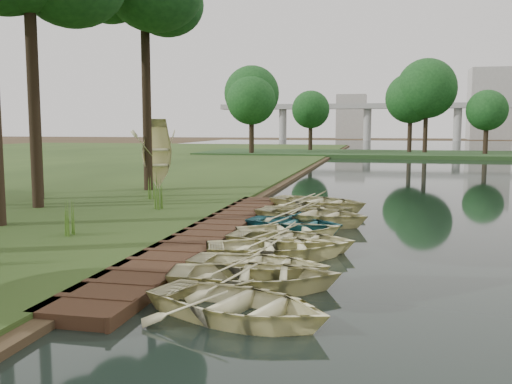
% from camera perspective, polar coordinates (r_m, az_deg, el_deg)
% --- Properties ---
extents(ground, '(300.00, 300.00, 0.00)m').
position_cam_1_polar(ground, '(16.90, 0.49, -4.98)').
color(ground, '#3D2F1D').
extents(boardwalk, '(1.60, 16.00, 0.30)m').
position_cam_1_polar(boardwalk, '(17.26, -4.73, -4.25)').
color(boardwalk, '#372215').
rests_on(boardwalk, ground).
extents(peninsula, '(50.00, 14.00, 0.45)m').
position_cam_1_polar(peninsula, '(66.43, 16.40, 3.61)').
color(peninsula, '#23401C').
rests_on(peninsula, ground).
extents(far_trees, '(45.60, 5.60, 8.80)m').
position_cam_1_polar(far_trees, '(66.27, 13.67, 9.05)').
color(far_trees, black).
rests_on(far_trees, peninsula).
extents(bridge, '(95.90, 4.00, 8.60)m').
position_cam_1_polar(bridge, '(136.53, 16.32, 7.89)').
color(bridge, '#A5A5A0').
rests_on(bridge, ground).
extents(building_a, '(10.00, 8.00, 18.00)m').
position_cam_1_polar(building_a, '(158.54, 22.31, 8.15)').
color(building_a, '#A5A5A0').
rests_on(building_a, ground).
extents(building_b, '(8.00, 8.00, 12.00)m').
position_cam_1_polar(building_b, '(161.43, 9.52, 7.45)').
color(building_b, '#A5A5A0').
rests_on(building_b, ground).
extents(rowboat_0, '(4.07, 3.46, 0.71)m').
position_cam_1_polar(rowboat_0, '(10.05, -1.76, -10.70)').
color(rowboat_0, beige).
rests_on(rowboat_0, water).
extents(rowboat_1, '(3.87, 3.01, 0.74)m').
position_cam_1_polar(rowboat_1, '(11.82, -0.06, -7.98)').
color(rowboat_1, beige).
rests_on(rowboat_1, water).
extents(rowboat_2, '(3.43, 2.58, 0.67)m').
position_cam_1_polar(rowboat_2, '(12.87, 0.33, -6.92)').
color(rowboat_2, beige).
rests_on(rowboat_2, water).
extents(rowboat_3, '(4.26, 3.59, 0.75)m').
position_cam_1_polar(rowboat_3, '(14.48, 2.26, -5.22)').
color(rowboat_3, beige).
rests_on(rowboat_3, water).
extents(rowboat_4, '(3.81, 2.94, 0.73)m').
position_cam_1_polar(rowboat_4, '(15.53, 3.53, -4.47)').
color(rowboat_4, beige).
rests_on(rowboat_4, water).
extents(rowboat_5, '(3.84, 3.37, 0.66)m').
position_cam_1_polar(rowboat_5, '(17.09, 3.45, -3.56)').
color(rowboat_5, beige).
rests_on(rowboat_5, water).
extents(rowboat_6, '(3.64, 2.98, 0.66)m').
position_cam_1_polar(rowboat_6, '(18.27, 3.91, -2.91)').
color(rowboat_6, teal).
rests_on(rowboat_6, water).
extents(rowboat_7, '(4.71, 3.99, 0.83)m').
position_cam_1_polar(rowboat_7, '(19.59, 5.62, -2.02)').
color(rowboat_7, beige).
rests_on(rowboat_7, water).
extents(rowboat_8, '(3.71, 2.98, 0.68)m').
position_cam_1_polar(rowboat_8, '(21.17, 5.31, -1.57)').
color(rowboat_8, beige).
rests_on(rowboat_8, water).
extents(rowboat_9, '(4.72, 4.05, 0.83)m').
position_cam_1_polar(rowboat_9, '(22.86, 6.30, -0.80)').
color(rowboat_9, beige).
rests_on(rowboat_9, water).
extents(stored_rowboat, '(4.23, 4.08, 0.71)m').
position_cam_1_polar(stored_rowboat, '(28.46, -9.89, 0.99)').
color(stored_rowboat, beige).
rests_on(stored_rowboat, bank).
extents(reeds_1, '(0.60, 0.60, 0.94)m').
position_cam_1_polar(reeds_1, '(17.07, -18.67, -2.59)').
color(reeds_1, '#3F661E').
rests_on(reeds_1, bank).
extents(reeds_2, '(0.60, 0.60, 1.01)m').
position_cam_1_polar(reeds_2, '(24.80, -10.23, 0.51)').
color(reeds_2, '#3F661E').
rests_on(reeds_2, bank).
extents(reeds_3, '(0.60, 0.60, 1.03)m').
position_cam_1_polar(reeds_3, '(21.49, -9.97, -0.38)').
color(reeds_3, '#3F661E').
rests_on(reeds_3, bank).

